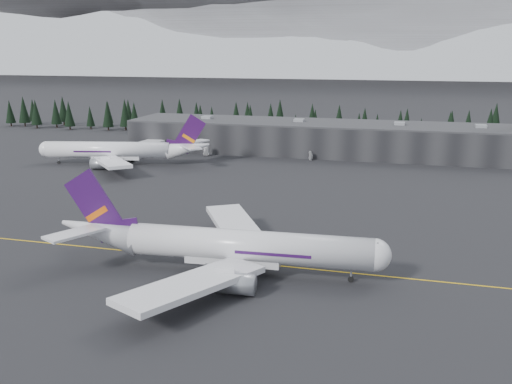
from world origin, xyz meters
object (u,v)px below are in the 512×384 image
(gse_vehicle_a, at_px, (207,154))
(gse_vehicle_b, at_px, (311,159))
(jet_main, at_px, (220,245))
(jet_parked, at_px, (123,150))
(terminal, at_px, (323,138))

(gse_vehicle_a, relative_size, gse_vehicle_b, 1.36)
(jet_main, xyz_separation_m, jet_parked, (-67.73, 89.79, -0.09))
(terminal, xyz_separation_m, jet_main, (0.30, -132.75, -0.91))
(jet_main, distance_m, gse_vehicle_a, 122.42)
(terminal, bearing_deg, jet_parked, -147.50)
(jet_main, bearing_deg, terminal, 86.83)
(jet_main, height_order, gse_vehicle_b, jet_main)
(gse_vehicle_b, bearing_deg, gse_vehicle_a, -120.17)
(jet_parked, bearing_deg, jet_main, 114.68)
(terminal, height_order, jet_parked, jet_parked)
(jet_main, bearing_deg, gse_vehicle_a, 107.82)
(jet_parked, xyz_separation_m, gse_vehicle_a, (23.65, 24.32, -4.59))
(jet_main, xyz_separation_m, gse_vehicle_b, (-2.22, 115.58, -4.75))
(jet_main, distance_m, gse_vehicle_b, 115.70)
(jet_main, bearing_deg, gse_vehicle_b, 87.80)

